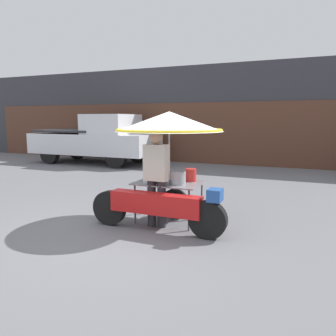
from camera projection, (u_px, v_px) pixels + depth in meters
name	position (u px, v px, depth m)	size (l,w,h in m)	color
ground_plane	(124.00, 234.00, 5.05)	(36.00, 36.00, 0.00)	slate
shopfront_building	(240.00, 115.00, 13.28)	(28.00, 2.06, 3.85)	#38383D
vendor_motorcycle_cart	(168.00, 138.00, 5.39)	(2.27, 1.81, 1.88)	black
vendor_person	(156.00, 174.00, 5.27)	(0.38, 0.22, 1.56)	#2D2D33
pickup_truck	(97.00, 140.00, 12.98)	(5.08, 1.99, 1.94)	black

